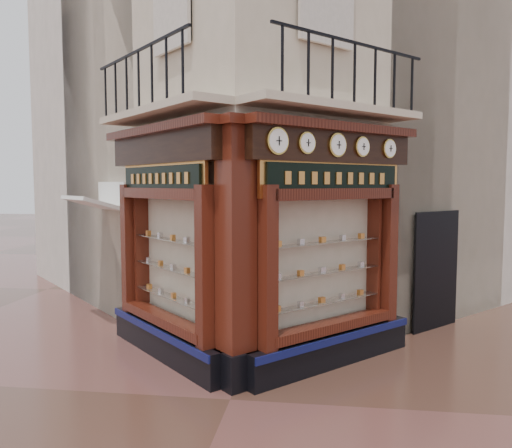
% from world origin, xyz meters
% --- Properties ---
extents(ground, '(80.00, 80.00, 0.00)m').
position_xyz_m(ground, '(0.00, 0.00, 0.00)').
color(ground, '#472B21').
rests_on(ground, ground).
extents(main_building, '(11.31, 11.31, 12.00)m').
position_xyz_m(main_building, '(0.00, 6.16, 6.00)').
color(main_building, beige).
rests_on(main_building, ground).
extents(neighbour_left, '(11.31, 11.31, 11.00)m').
position_xyz_m(neighbour_left, '(-2.47, 8.63, 5.50)').
color(neighbour_left, beige).
rests_on(neighbour_left, ground).
extents(neighbour_right, '(11.31, 11.31, 11.00)m').
position_xyz_m(neighbour_right, '(2.47, 8.63, 5.50)').
color(neighbour_right, beige).
rests_on(neighbour_right, ground).
extents(shopfront_left, '(2.86, 2.86, 3.98)m').
position_xyz_m(shopfront_left, '(-1.41, 1.57, 1.98)').
color(shopfront_left, black).
rests_on(shopfront_left, ground).
extents(shopfront_right, '(2.86, 2.86, 3.98)m').
position_xyz_m(shopfront_right, '(1.41, 1.57, 1.98)').
color(shopfront_right, black).
rests_on(shopfront_right, ground).
extents(corner_pilaster, '(0.85, 0.85, 3.98)m').
position_xyz_m(corner_pilaster, '(0.00, 0.50, 1.95)').
color(corner_pilaster, black).
rests_on(corner_pilaster, ground).
extents(balcony, '(5.94, 2.97, 1.03)m').
position_xyz_m(balcony, '(0.00, 1.49, 4.22)').
color(balcony, beige).
rests_on(balcony, ground).
extents(clock_a, '(0.31, 0.31, 0.39)m').
position_xyz_m(clock_a, '(0.61, 0.50, 3.62)').
color(clock_a, gold).
rests_on(clock_a, ground).
extents(clock_b, '(0.27, 0.27, 0.33)m').
position_xyz_m(clock_b, '(1.01, 0.91, 3.62)').
color(clock_b, gold).
rests_on(clock_b, ground).
extents(clock_c, '(0.30, 0.30, 0.38)m').
position_xyz_m(clock_c, '(1.48, 1.37, 3.62)').
color(clock_c, gold).
rests_on(clock_c, ground).
extents(clock_d, '(0.27, 0.27, 0.33)m').
position_xyz_m(clock_d, '(1.89, 1.79, 3.62)').
color(clock_d, gold).
rests_on(clock_d, ground).
extents(clock_e, '(0.27, 0.27, 0.33)m').
position_xyz_m(clock_e, '(2.39, 2.29, 3.62)').
color(clock_e, gold).
rests_on(clock_e, ground).
extents(awning, '(1.67, 1.67, 0.32)m').
position_xyz_m(awning, '(-3.60, 3.39, 0.00)').
color(awning, white).
rests_on(awning, ground).
extents(signboard_left, '(2.08, 2.08, 0.56)m').
position_xyz_m(signboard_left, '(-1.46, 1.51, 3.10)').
color(signboard_left, '#DB8E40').
rests_on(signboard_left, ground).
extents(signboard_right, '(2.25, 2.25, 0.60)m').
position_xyz_m(signboard_right, '(1.46, 1.51, 3.10)').
color(signboard_right, '#DB8E40').
rests_on(signboard_right, ground).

